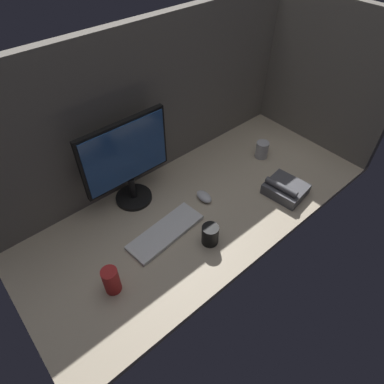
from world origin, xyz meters
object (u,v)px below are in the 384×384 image
Objects in this scene: mouse at (204,197)px; mug_black_travel at (210,235)px; monitor at (127,160)px; keyboard at (166,232)px; mug_red_plastic at (111,280)px; mug_steel at (262,150)px; desk_phone at (285,189)px.

mug_black_travel reaches higher than mouse.
monitor is 37.22cm from keyboard.
mouse is 0.77× the size of mug_red_plastic.
mouse is at bearing 12.31° from mug_red_plastic.
mug_black_travel reaches higher than mug_steel.
mug_steel is (74.05, -19.98, -19.93)cm from monitor.
mug_red_plastic is 1.28× the size of mug_black_travel.
keyboard is 3.81× the size of mug_black_travel.
mug_red_plastic reaches higher than mug_black_travel.
mouse is at bearing -42.08° from monitor.
mug_black_travel is (-63.41, -25.05, 0.07)cm from mug_steel.
monitor reaches higher than mug_red_plastic.
monitor is 4.65× the size of mug_steel.
mug_steel is 0.99× the size of mug_black_travel.
mug_steel is 0.46× the size of desk_phone.
monitor reaches higher than desk_phone.
mug_black_travel reaches higher than keyboard.
mug_red_plastic is at bearing -164.08° from mouse.
mug_black_travel is at bearing -58.72° from keyboard.
keyboard is 3.87× the size of mug_steel.
monitor is 79.70cm from desk_phone.
mug_red_plastic is at bearing 169.88° from mug_black_travel.
mouse is 26.59cm from mug_black_travel.
mug_red_plastic is at bearing -171.02° from mug_steel.
mouse is (28.00, 4.79, 0.70)cm from keyboard.
mug_steel is at bearing 1.08° from keyboard.
keyboard is 76.22cm from mug_steel.
keyboard is at bearing 162.85° from desk_phone.
monitor is 53.62cm from mug_red_plastic.
desk_phone is at bearing -6.44° from mug_red_plastic.
mouse is 0.99× the size of mug_black_travel.
mouse is (26.42, -23.86, -23.01)cm from monitor.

